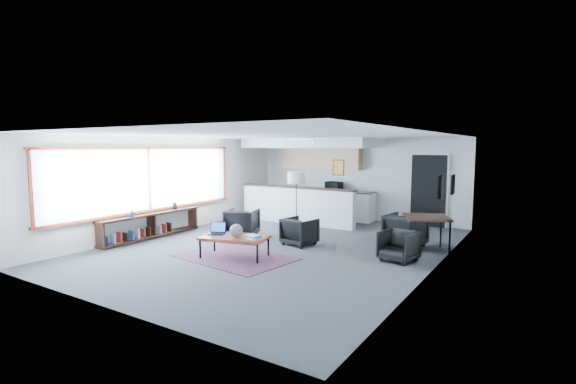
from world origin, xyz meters
The scene contains 21 objects.
room centered at (0.00, 0.00, 1.30)m, with size 7.02×9.02×2.62m.
window centered at (-3.46, -0.90, 1.46)m, with size 0.10×5.95×1.66m.
console centered at (-3.30, -1.05, 0.33)m, with size 0.35×3.00×0.80m.
kitchenette centered at (-1.20, 3.71, 1.38)m, with size 4.20×1.96×2.60m.
doorway centered at (2.30, 4.42, 1.07)m, with size 1.10×0.12×2.15m.
track_light centered at (-0.59, 2.20, 2.53)m, with size 1.60×0.07×0.15m.
wall_art_lower centered at (3.47, 0.40, 1.55)m, with size 0.03×0.38×0.48m.
wall_art_upper centered at (3.47, 1.70, 1.50)m, with size 0.03×0.34×0.44m.
kilim_rug centered at (-0.27, -1.34, 0.01)m, with size 2.57×1.91×0.01m.
coffee_table centered at (-0.27, -1.34, 0.42)m, with size 1.53×1.08×0.45m.
laptop centered at (-0.77, -1.32, 0.53)m, with size 0.43×0.40×0.25m.
ceramic_pot centered at (-0.20, -1.37, 0.59)m, with size 0.28×0.28×0.28m.
book_stack centered at (0.22, -1.33, 0.50)m, with size 0.33×0.28×0.09m.
coaster centered at (-0.15, -1.51, 0.46)m, with size 0.12×0.12×0.01m.
armchair_left centered at (-1.45, 0.39, 0.40)m, with size 0.77×0.72×0.79m, color black.
armchair_right centered at (0.30, 0.38, 0.36)m, with size 0.70×0.65×0.72m, color black.
floor_lamp centered at (-0.52, 1.58, 1.45)m, with size 0.51×0.51×1.66m.
dining_table centered at (3.00, 1.41, 0.72)m, with size 1.24×1.24×0.79m.
dining_chair_near centered at (2.75, 0.23, 0.29)m, with size 0.57×0.53×0.59m, color black.
dining_chair_far centered at (2.50, 1.52, 0.36)m, with size 0.71×0.66×0.73m, color black.
microwave centered at (-0.65, 4.15, 1.10)m, with size 0.50×0.28×0.34m, color black.
Camera 1 is at (5.29, -8.03, 2.33)m, focal length 26.00 mm.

